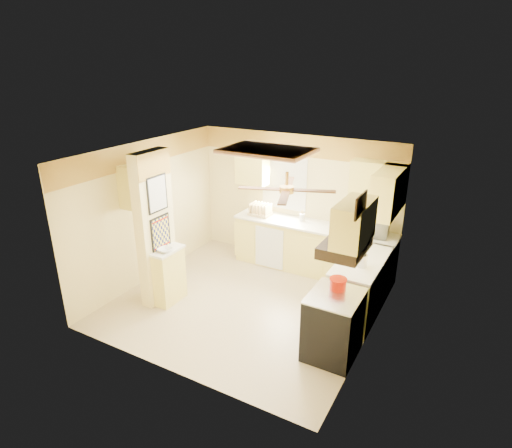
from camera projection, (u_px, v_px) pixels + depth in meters
The scene contains 34 objects.
floor at pixel (246, 303), 7.07m from camera, with size 4.00×4.00×0.00m, color tan.
ceiling at pixel (245, 153), 6.17m from camera, with size 4.00×4.00×0.00m, color white.
wall_back at pixel (296, 200), 8.17m from camera, with size 4.00×4.00×0.00m, color #EDD891.
wall_front at pixel (165, 286), 5.07m from camera, with size 4.00×4.00×0.00m, color #EDD891.
wall_left at pixel (148, 212), 7.53m from camera, with size 3.80×3.80×0.00m, color #EDD891.
wall_right at pixel (375, 261), 5.71m from camera, with size 3.80×3.80×0.00m, color #EDD891.
wallpaper_border at pixel (297, 145), 7.77m from camera, with size 4.00×0.02×0.40m, color #FFD24B.
partition_column at pixel (155, 229), 6.78m from camera, with size 0.20×0.70×2.50m, color #EDD891.
partition_ledge at pixel (170, 277), 6.97m from camera, with size 0.25×0.55×0.90m, color #F3E271.
ledge_top at pixel (167, 251), 6.80m from camera, with size 0.28×0.58×0.04m, color white.
lower_cabinets_back at pixel (312, 249), 7.99m from camera, with size 3.00×0.60×0.90m, color #F3E271.
lower_cabinets_right at pixel (360, 288), 6.63m from camera, with size 0.60×1.40×0.90m, color #F3E271.
countertop_back at pixel (313, 226), 7.81m from camera, with size 3.04×0.64×0.04m, color white.
countertop_right at pixel (362, 261), 6.46m from camera, with size 0.64×1.44×0.04m, color white.
dishwasher_panel at pixel (269, 248), 8.08m from camera, with size 0.58×0.02×0.80m, color white.
window at pixel (284, 183), 8.16m from camera, with size 0.92×0.02×1.02m.
upper_cab_back_left at pixel (253, 166), 8.19m from camera, with size 0.60×0.35×0.70m, color #F3E271.
upper_cab_back_right at pixel (378, 182), 7.11m from camera, with size 0.90×0.35×0.70m, color #F3E271.
upper_cab_right at pixel (388, 192), 6.59m from camera, with size 0.35×1.00×0.70m, color #F3E271.
upper_cab_left_wall at pixel (142, 184), 7.03m from camera, with size 0.35×0.75×0.70m, color #F3E271.
upper_cab_over_stove at pixel (354, 223), 5.09m from camera, with size 0.35×0.76×0.52m, color #F3E271.
stove at pixel (333, 325), 5.70m from camera, with size 0.68×0.77×0.92m.
range_hood at pixel (345, 247), 5.25m from camera, with size 0.50×0.76×0.14m, color black.
poster_menu at pixel (157, 194), 6.52m from camera, with size 0.02×0.42×0.57m.
poster_nashville at pixel (161, 233), 6.75m from camera, with size 0.02×0.42×0.57m.
ceiling_light_panel at pixel (267, 151), 6.55m from camera, with size 1.35×0.95×0.06m.
ceiling_fan at pixel (287, 189), 5.22m from camera, with size 1.15×1.15×0.26m.
vent_grate at pixel (361, 205), 4.61m from camera, with size 0.02×0.40×0.25m, color black.
microwave at pixel (372, 227), 7.29m from camera, with size 0.53×0.36×0.29m, color white.
bowl at pixel (165, 250), 6.71m from camera, with size 0.23×0.23×0.06m, color white.
dutch_oven at pixel (338, 284), 5.65m from camera, with size 0.23×0.23×0.16m.
kettle at pixel (362, 260), 6.20m from camera, with size 0.14×0.14×0.22m.
dish_rack at pixel (260, 211), 8.25m from camera, with size 0.41×0.30×0.24m.
utensil_crock at pixel (302, 217), 7.99m from camera, with size 0.10×0.10×0.20m.
Camera 1 is at (3.11, -5.27, 3.78)m, focal length 30.00 mm.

